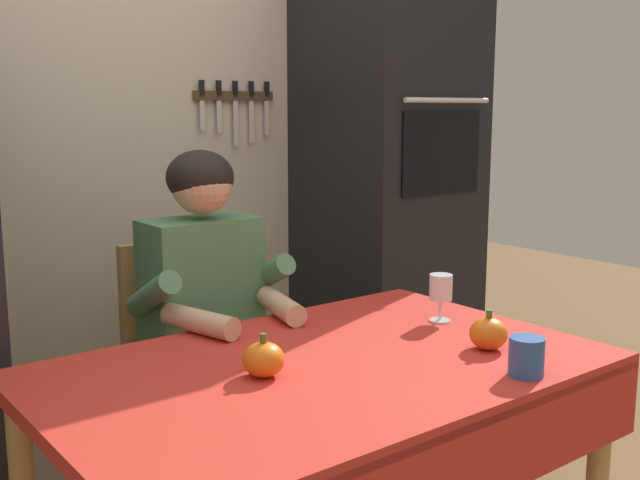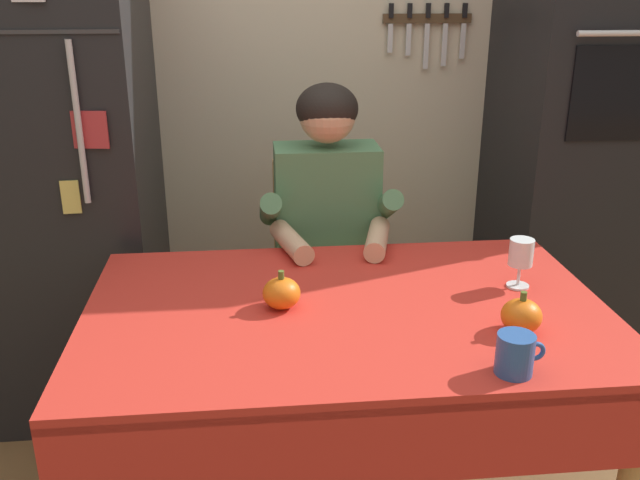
# 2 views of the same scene
# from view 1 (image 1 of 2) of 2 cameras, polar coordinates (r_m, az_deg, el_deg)

# --- Properties ---
(back_wall_assembly) EXTENTS (3.70, 0.13, 2.60)m
(back_wall_assembly) POSITION_cam_1_polar(r_m,az_deg,el_deg) (2.93, -14.40, 8.23)
(back_wall_assembly) COLOR beige
(back_wall_assembly) RESTS_ON ground
(wall_oven) EXTENTS (0.60, 0.64, 2.10)m
(wall_oven) POSITION_cam_1_polar(r_m,az_deg,el_deg) (3.20, 5.10, 4.14)
(wall_oven) COLOR black
(wall_oven) RESTS_ON ground
(dining_table) EXTENTS (1.40, 0.90, 0.74)m
(dining_table) POSITION_cam_1_polar(r_m,az_deg,el_deg) (1.94, 0.69, -11.74)
(dining_table) COLOR tan
(dining_table) RESTS_ON ground
(chair_behind_person) EXTENTS (0.40, 0.40, 0.93)m
(chair_behind_person) POSITION_cam_1_polar(r_m,az_deg,el_deg) (2.62, -10.04, -9.37)
(chair_behind_person) COLOR tan
(chair_behind_person) RESTS_ON ground
(seated_person) EXTENTS (0.47, 0.55, 1.25)m
(seated_person) POSITION_cam_1_polar(r_m,az_deg,el_deg) (2.40, -8.07, -5.51)
(seated_person) COLOR #38384C
(seated_person) RESTS_ON ground
(coffee_mug) EXTENTS (0.11, 0.08, 0.09)m
(coffee_mug) POSITION_cam_1_polar(r_m,az_deg,el_deg) (1.89, 15.34, -8.47)
(coffee_mug) COLOR #2D569E
(coffee_mug) RESTS_ON dining_table
(wine_glass) EXTENTS (0.07, 0.07, 0.14)m
(wine_glass) POSITION_cam_1_polar(r_m,az_deg,el_deg) (2.28, 9.09, -3.71)
(wine_glass) COLOR white
(wine_glass) RESTS_ON dining_table
(pumpkin_large) EXTENTS (0.10, 0.10, 0.11)m
(pumpkin_large) POSITION_cam_1_polar(r_m,az_deg,el_deg) (2.06, 12.59, -6.89)
(pumpkin_large) COLOR orange
(pumpkin_large) RESTS_ON dining_table
(pumpkin_medium) EXTENTS (0.10, 0.10, 0.11)m
(pumpkin_medium) POSITION_cam_1_polar(r_m,az_deg,el_deg) (1.82, -4.28, -8.96)
(pumpkin_medium) COLOR orange
(pumpkin_medium) RESTS_ON dining_table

